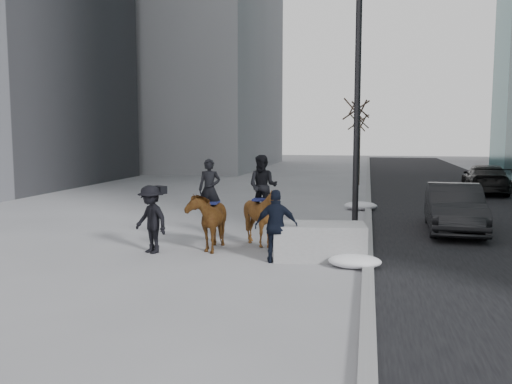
% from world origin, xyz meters
% --- Properties ---
extents(ground, '(120.00, 120.00, 0.00)m').
position_xyz_m(ground, '(0.00, 0.00, 0.00)').
color(ground, gray).
rests_on(ground, ground).
extents(road, '(8.00, 90.00, 0.01)m').
position_xyz_m(road, '(7.00, 10.00, 0.01)').
color(road, black).
rests_on(road, ground).
extents(curb, '(0.25, 90.00, 0.12)m').
position_xyz_m(curb, '(3.00, 10.00, 0.06)').
color(curb, gray).
rests_on(curb, ground).
extents(planter, '(2.33, 1.38, 0.88)m').
position_xyz_m(planter, '(1.82, 0.08, 0.44)').
color(planter, gray).
rests_on(planter, ground).
extents(car_near, '(1.78, 4.59, 1.49)m').
position_xyz_m(car_near, '(5.63, 4.67, 0.75)').
color(car_near, black).
rests_on(car_near, ground).
extents(car_far, '(2.55, 5.25, 1.47)m').
position_xyz_m(car_far, '(8.82, 16.20, 0.74)').
color(car_far, black).
rests_on(car_far, ground).
extents(tree_near, '(1.20, 1.20, 5.03)m').
position_xyz_m(tree_near, '(2.40, 12.44, 2.51)').
color(tree_near, '#33271E').
rests_on(tree_near, ground).
extents(tree_far, '(1.20, 1.20, 4.49)m').
position_xyz_m(tree_far, '(2.40, 19.30, 2.25)').
color(tree_far, '#372920').
rests_on(tree_far, ground).
extents(mounted_left, '(0.98, 1.92, 2.40)m').
position_xyz_m(mounted_left, '(-1.20, 0.71, 0.89)').
color(mounted_left, '#45210D').
rests_on(mounted_left, ground).
extents(mounted_right, '(1.41, 1.56, 2.49)m').
position_xyz_m(mounted_right, '(0.16, 1.26, 1.00)').
color(mounted_right, '#45240D').
rests_on(mounted_right, ground).
extents(feeder, '(1.09, 0.96, 1.75)m').
position_xyz_m(feeder, '(0.84, -0.47, 0.88)').
color(feeder, black).
rests_on(feeder, ground).
extents(camera_crew, '(1.31, 1.13, 1.75)m').
position_xyz_m(camera_crew, '(-2.49, -0.10, 0.89)').
color(camera_crew, black).
rests_on(camera_crew, ground).
extents(lamppost, '(0.25, 3.00, 9.09)m').
position_xyz_m(lamppost, '(2.60, 3.54, 4.99)').
color(lamppost, black).
rests_on(lamppost, ground).
extents(snow_piles, '(1.32, 10.33, 0.33)m').
position_xyz_m(snow_piles, '(2.70, 4.68, 0.16)').
color(snow_piles, silver).
rests_on(snow_piles, ground).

